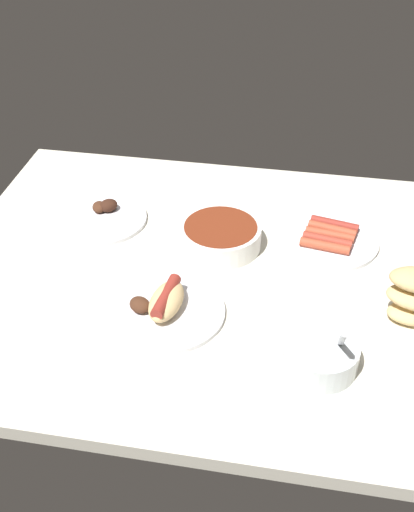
{
  "coord_description": "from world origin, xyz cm",
  "views": [
    {
      "loc": [
        13.63,
        -102.68,
        83.94
      ],
      "look_at": [
        -4.89,
        1.31,
        3.0
      ],
      "focal_mm": 44.86,
      "sensor_mm": 36.0,
      "label": 1
    }
  ],
  "objects": [
    {
      "name": "bowl_chili",
      "position": [
        -3.32,
        9.31,
        2.87
      ],
      "size": [
        17.73,
        17.73,
        5.24
      ],
      "color": "white",
      "rests_on": "ground_plane"
    },
    {
      "name": "plate_sausages",
      "position": [
        20.21,
        14.93,
        0.99
      ],
      "size": [
        21.88,
        21.88,
        3.05
      ],
      "color": "white",
      "rests_on": "ground_plane"
    },
    {
      "name": "plate_hotdog_assembled",
      "position": [
        -10.23,
        -14.21,
        1.76
      ],
      "size": [
        22.56,
        22.56,
        5.61
      ],
      "color": "white",
      "rests_on": "ground_plane"
    },
    {
      "name": "plate_grilled_meat",
      "position": [
        -32.1,
        14.62,
        0.76
      ],
      "size": [
        21.0,
        21.0,
        3.94
      ],
      "color": "white",
      "rests_on": "ground_plane"
    },
    {
      "name": "bowl_coleslaw",
      "position": [
        19.37,
        -22.79,
        2.95
      ],
      "size": [
        13.42,
        13.78,
        14.93
      ],
      "color": "silver",
      "rests_on": "ground_plane"
    },
    {
      "name": "ground_plane",
      "position": [
        0.0,
        0.0,
        -1.5
      ],
      "size": [
        120.0,
        90.0,
        3.0
      ],
      "primitive_type": "cube",
      "color": "silver"
    }
  ]
}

